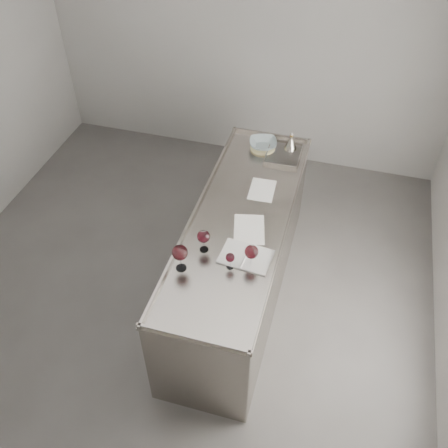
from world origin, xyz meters
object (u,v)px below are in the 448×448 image
(wine_glass_right, at_px, (251,252))
(wine_glass_left, at_px, (180,253))
(notebook, at_px, (246,256))
(wine_funnel, at_px, (291,143))
(counter, at_px, (239,256))
(wine_glass_middle, at_px, (204,237))
(wine_glass_small, at_px, (230,258))
(ceramic_bowl, at_px, (263,144))

(wine_glass_right, bearing_deg, wine_glass_left, -161.43)
(wine_glass_left, height_order, notebook, wine_glass_left)
(notebook, xyz_separation_m, wine_funnel, (0.07, 1.44, 0.05))
(wine_funnel, bearing_deg, counter, -101.70)
(counter, relative_size, wine_glass_middle, 12.88)
(wine_funnel, bearing_deg, wine_glass_small, -95.57)
(wine_glass_middle, relative_size, ceramic_bowl, 0.74)
(wine_glass_small, xyz_separation_m, wine_funnel, (0.15, 1.57, -0.04))
(wine_glass_right, xyz_separation_m, wine_glass_small, (-0.14, -0.06, -0.04))
(wine_glass_right, bearing_deg, ceramic_bowl, 99.23)
(wine_glass_middle, distance_m, ceramic_bowl, 1.40)
(wine_glass_middle, bearing_deg, wine_glass_left, -115.31)
(wine_glass_small, bearing_deg, wine_funnel, 84.43)
(wine_glass_right, distance_m, notebook, 0.16)
(ceramic_bowl, distance_m, wine_funnel, 0.26)
(wine_glass_small, bearing_deg, notebook, 55.39)
(wine_funnel, bearing_deg, wine_glass_right, -90.49)
(wine_funnel, bearing_deg, notebook, -92.63)
(wine_glass_right, xyz_separation_m, wine_funnel, (0.01, 1.52, -0.08))
(wine_glass_left, height_order, wine_glass_small, wine_glass_left)
(wine_glass_right, bearing_deg, wine_glass_middle, 171.06)
(wine_glass_small, distance_m, wine_funnel, 1.58)
(notebook, xyz_separation_m, ceramic_bowl, (-0.18, 1.38, 0.05))
(counter, relative_size, wine_glass_small, 17.90)
(counter, height_order, wine_glass_middle, wine_glass_middle)
(ceramic_bowl, bearing_deg, wine_glass_small, -86.39)
(wine_glass_left, distance_m, wine_glass_right, 0.50)
(counter, distance_m, wine_glass_left, 0.94)
(wine_glass_small, bearing_deg, wine_glass_right, 21.49)
(notebook, bearing_deg, wine_glass_right, -48.20)
(notebook, distance_m, ceramic_bowl, 1.39)
(wine_funnel, bearing_deg, wine_glass_left, -106.29)
(wine_glass_right, distance_m, ceramic_bowl, 1.47)
(notebook, bearing_deg, wine_glass_left, -146.60)
(counter, xyz_separation_m, wine_glass_left, (-0.28, -0.64, 0.62))
(wine_glass_middle, relative_size, notebook, 0.47)
(counter, height_order, wine_glass_right, wine_glass_right)
(notebook, distance_m, wine_funnel, 1.45)
(notebook, relative_size, wine_funnel, 2.16)
(wine_glass_middle, height_order, notebook, wine_glass_middle)
(wine_glass_right, bearing_deg, counter, 112.77)
(wine_glass_left, xyz_separation_m, wine_glass_middle, (0.10, 0.22, -0.02))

